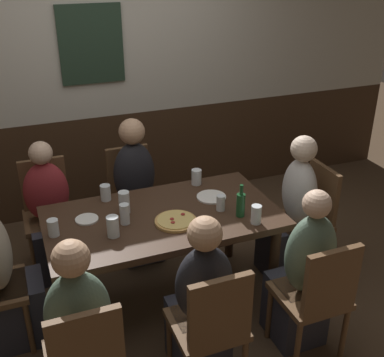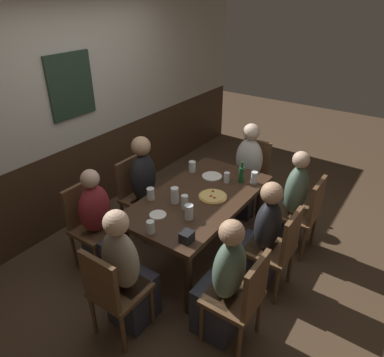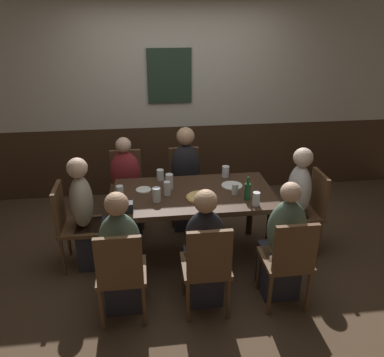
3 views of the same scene
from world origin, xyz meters
The scene contains 30 objects.
ground_plane centered at (0.00, 0.00, 0.00)m, with size 12.00×12.00×0.00m, color #4C3826.
wall_back centered at (0.00, 1.65, 1.30)m, with size 6.40×0.13×2.60m.
dining_table centered at (0.00, 0.00, 0.65)m, with size 1.59×0.87×0.74m.
chair_mid_far centered at (0.00, 0.85, 0.50)m, with size 0.40×0.40×0.88m.
chair_mid_near centered at (0.00, -0.85, 0.50)m, with size 0.40×0.40×0.88m.
chair_right_near centered at (0.70, -0.85, 0.50)m, with size 0.40×0.40×0.88m.
chair_left_near centered at (-0.70, -0.85, 0.50)m, with size 0.40×0.40×0.88m.
chair_head_west centered at (-1.21, 0.00, 0.50)m, with size 0.40×0.40×0.88m.
chair_head_east centered at (1.21, 0.00, 0.50)m, with size 0.40×0.40×0.88m.
chair_left_far centered at (-0.70, 0.85, 0.50)m, with size 0.40×0.40×0.88m.
person_mid_far centered at (0.00, 0.69, 0.51)m, with size 0.34×0.37×1.20m.
person_mid_near centered at (0.00, -0.69, 0.47)m, with size 0.34×0.37×1.12m.
person_right_near centered at (0.70, -0.69, 0.48)m, with size 0.34×0.37×1.15m.
person_left_near centered at (-0.70, -0.69, 0.48)m, with size 0.34×0.37×1.14m.
person_head_west centered at (-1.05, 0.00, 0.49)m, with size 0.37×0.34×1.16m.
person_head_east centered at (1.05, 0.00, 0.49)m, with size 0.37×0.34×1.16m.
person_left_far centered at (-0.70, 0.69, 0.46)m, with size 0.34×0.37×1.11m.
pizza centered at (0.05, -0.13, 0.75)m, with size 0.28×0.28×0.03m.
pint_glass_stout centered at (0.54, -0.33, 0.80)m, with size 0.07×0.07×0.13m.
pint_glass_pale centered at (-0.31, 0.36, 0.79)m, with size 0.07×0.07×0.12m.
highball_clear centered at (-0.37, -0.14, 0.80)m, with size 0.08×0.08×0.14m.
tumbler_water centered at (0.39, 0.35, 0.79)m, with size 0.08×0.08×0.12m.
beer_glass_half centered at (-0.23, 0.13, 0.81)m, with size 0.08×0.08×0.16m.
beer_glass_tall centered at (0.40, -0.08, 0.79)m, with size 0.06×0.06×0.11m.
tumbler_short centered at (-0.72, 0.01, 0.79)m, with size 0.07×0.07×0.11m.
pint_glass_amber centered at (-0.26, -0.01, 0.80)m, with size 0.06×0.06×0.14m.
beer_bottle_green centered at (0.49, -0.20, 0.83)m, with size 0.06×0.06×0.23m.
plate_white_large centered at (0.41, 0.11, 0.75)m, with size 0.22×0.22×0.01m, color white.
plate_white_small centered at (-0.49, 0.12, 0.75)m, with size 0.15×0.15×0.01m, color white.
condiment_caddy centered at (-0.65, -0.31, 0.79)m, with size 0.11×0.09×0.09m, color black.
Camera 2 is at (-2.51, -1.65, 2.57)m, focal length 33.40 mm.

